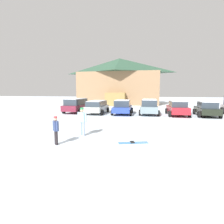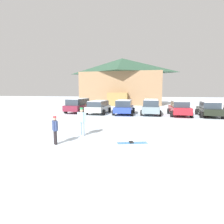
{
  "view_description": "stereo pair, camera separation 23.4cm",
  "coord_description": "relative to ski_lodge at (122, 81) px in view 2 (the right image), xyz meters",
  "views": [
    {
      "loc": [
        2.81,
        -5.45,
        2.6
      ],
      "look_at": [
        0.62,
        5.56,
        1.28
      ],
      "focal_mm": 28.0,
      "sensor_mm": 36.0,
      "label": 1
    },
    {
      "loc": [
        3.04,
        -5.4,
        2.6
      ],
      "look_at": [
        0.62,
        5.56,
        1.28
      ],
      "focal_mm": 28.0,
      "sensor_mm": 36.0,
      "label": 2
    }
  ],
  "objects": [
    {
      "name": "parked_black_sedan",
      "position": [
        11.96,
        -16.82,
        -3.98
      ],
      "size": [
        2.34,
        4.33,
        1.58
      ],
      "color": "black",
      "rests_on": "ground"
    },
    {
      "name": "ski_lodge",
      "position": [
        0.0,
        0.0,
        0.0
      ],
      "size": [
        16.52,
        11.06,
        9.43
      ],
      "color": "#94714F",
      "rests_on": "ground"
    },
    {
      "name": "parked_grey_wagon",
      "position": [
        6.02,
        -16.35,
        -3.85
      ],
      "size": [
        2.19,
        4.58,
        1.73
      ],
      "color": "gray",
      "rests_on": "ground"
    },
    {
      "name": "parked_maroon_van",
      "position": [
        -2.87,
        -16.27,
        -3.85
      ],
      "size": [
        2.33,
        4.66,
        1.75
      ],
      "color": "maroon",
      "rests_on": "ground"
    },
    {
      "name": "parked_red_sedan",
      "position": [
        9.03,
        -16.72,
        -3.96
      ],
      "size": [
        2.19,
        4.52,
        1.62
      ],
      "color": "#B41D28",
      "rests_on": "ground"
    },
    {
      "name": "skier_adult_in_blue_parka",
      "position": [
        2.04,
        -27.15,
        -3.84
      ],
      "size": [
        0.6,
        0.34,
        1.67
      ],
      "color": "#9BB4D4",
      "rests_on": "ground"
    },
    {
      "name": "skier_teen_in_navy_coat",
      "position": [
        1.41,
        -29.04,
        -3.99
      ],
      "size": [
        0.4,
        0.4,
        1.41
      ],
      "color": "black",
      "rests_on": "ground"
    },
    {
      "name": "pair_of_skis",
      "position": [
        5.1,
        -28.04,
        -4.76
      ],
      "size": [
        1.54,
        0.72,
        0.08
      ],
      "color": "#276AB1",
      "rests_on": "ground"
    },
    {
      "name": "ground",
      "position": [
        2.93,
        -31.26,
        -4.78
      ],
      "size": [
        160.0,
        160.0,
        0.0
      ],
      "primitive_type": "plane",
      "color": "silver"
    },
    {
      "name": "parked_silver_wagon",
      "position": [
        -0.05,
        -16.83,
        -3.94
      ],
      "size": [
        2.26,
        4.52,
        1.54
      ],
      "color": "beige",
      "rests_on": "ground"
    },
    {
      "name": "parked_blue_hatchback",
      "position": [
        3.01,
        -16.79,
        -3.95
      ],
      "size": [
        2.36,
        4.46,
        1.65
      ],
      "color": "#2840A3",
      "rests_on": "ground"
    }
  ]
}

